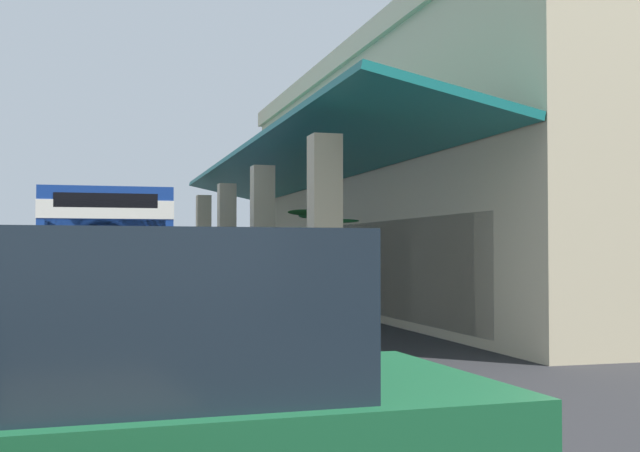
# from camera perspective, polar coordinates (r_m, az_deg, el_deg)

# --- Properties ---
(ground) EXTENTS (120.00, 120.00, 0.00)m
(ground) POSITION_cam_1_polar(r_m,az_deg,el_deg) (26.57, 0.99, -5.71)
(ground) COLOR #262628
(curb_strip) EXTENTS (28.25, 0.50, 0.12)m
(curb_strip) POSITION_cam_1_polar(r_m,az_deg,el_deg) (23.91, -6.37, -6.01)
(curb_strip) COLOR #9E998E
(curb_strip) RESTS_ON ground
(plaza_building) EXTENTS (23.84, 16.11, 7.92)m
(plaza_building) POSITION_cam_1_polar(r_m,az_deg,el_deg) (27.16, 14.19, 2.79)
(plaza_building) COLOR #C6B793
(plaza_building) RESTS_ON ground
(transit_bus) EXTENTS (11.23, 2.91, 3.34)m
(transit_bus) POSITION_cam_1_polar(r_m,az_deg,el_deg) (21.75, -14.71, -1.67)
(transit_bus) COLOR navy
(transit_bus) RESTS_ON ground
(parked_suv_green) EXTENTS (2.87, 4.89, 1.97)m
(parked_suv_green) POSITION_cam_1_polar(r_m,az_deg,el_deg) (4.37, -20.36, -12.84)
(parked_suv_green) COLOR #195933
(parked_suv_green) RESTS_ON ground
(potted_palm) EXTENTS (1.80, 1.82, 2.86)m
(potted_palm) POSITION_cam_1_polar(r_m,az_deg,el_deg) (19.80, 0.20, -4.80)
(potted_palm) COLOR gray
(potted_palm) RESTS_ON ground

